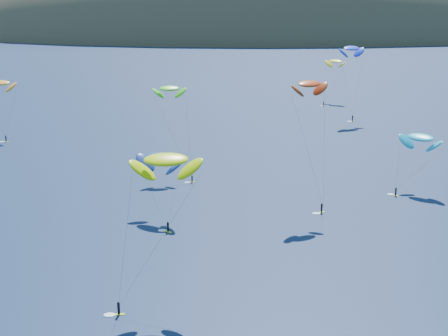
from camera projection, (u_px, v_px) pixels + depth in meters
name	position (u px, v px, depth m)	size (l,w,h in m)	color
island	(277.00, 43.00, 595.41)	(730.00, 300.00, 210.00)	#3D3526
kitesurfer_2	(166.00, 160.00, 90.58)	(12.61, 10.99, 23.67)	#D1D818
kitesurfer_3	(169.00, 89.00, 150.69)	(10.49, 11.89, 23.09)	#D1D818
kitesurfer_4	(352.00, 48.00, 209.03)	(11.00, 9.27, 27.10)	#D1D818
kitesurfer_5	(421.00, 137.00, 140.44)	(11.93, 11.00, 14.73)	#D1D818
kitesurfer_9	(309.00, 84.00, 125.65)	(9.06, 9.01, 28.26)	#D1D818
kitesurfer_10	(159.00, 158.00, 124.63)	(11.51, 15.42, 14.88)	#D1D818
kitesurfer_11	(335.00, 61.00, 245.25)	(10.78, 16.33, 18.06)	#D1D818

